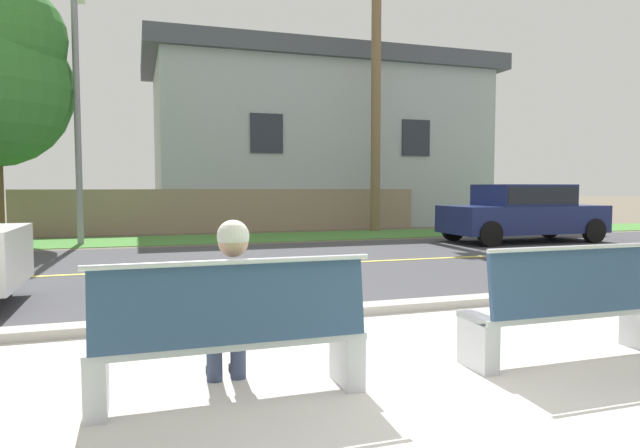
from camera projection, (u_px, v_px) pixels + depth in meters
The scene contains 13 objects.
ground_plane at pixel (239, 257), 11.72m from camera, with size 140.00×140.00×0.00m, color #665B4C.
sidewalk_pavement at pixel (404, 369), 4.51m from camera, with size 44.00×3.60×0.01m, color beige.
curb_edge at pixel (326, 312), 6.36m from camera, with size 44.00×0.30×0.11m, color #ADA89E.
street_asphalt at pixel (253, 267), 10.29m from camera, with size 52.00×8.00×0.01m, color #424247.
road_centre_line at pixel (253, 267), 10.29m from camera, with size 48.00×0.14×0.01m, color #E0CC4C.
far_verge_grass at pixel (212, 239), 15.79m from camera, with size 48.00×2.80×0.02m, color #478438.
bench_left at pixel (232, 337), 3.79m from camera, with size 1.87×0.48×1.01m.
bench_right at pixel (572, 308), 4.69m from camera, with size 1.87×0.48×1.01m.
seated_person_grey at pixel (232, 300), 3.95m from camera, with size 0.52×0.68×1.25m.
car_navy_near at pixel (523, 210), 14.95m from camera, with size 4.30×1.86×1.54m.
streetlamp at pixel (77, 88), 14.28m from camera, with size 0.24×2.10×7.00m.
garden_wall at pixel (231, 211), 18.31m from camera, with size 13.00×0.36×1.40m, color gray.
house_across_street at pixel (316, 141), 22.41m from camera, with size 13.25×6.91×6.50m.
Camera 1 is at (-2.03, -3.59, 1.48)m, focal length 31.39 mm.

